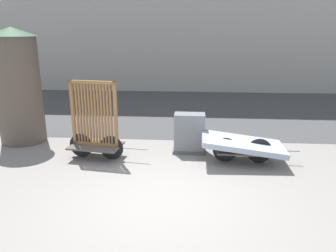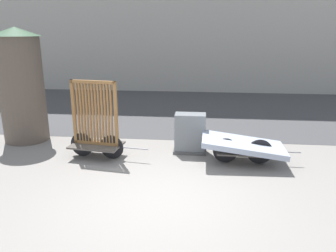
% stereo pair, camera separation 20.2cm
% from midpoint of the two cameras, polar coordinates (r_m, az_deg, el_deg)
% --- Properties ---
extents(ground_plane, '(60.00, 60.00, 0.00)m').
position_cam_midpoint_polar(ground_plane, '(6.14, -2.37, -12.77)').
color(ground_plane, gray).
extents(road_strip, '(56.00, 7.59, 0.01)m').
position_cam_midpoint_polar(road_strip, '(12.88, 1.32, 2.97)').
color(road_strip, '#424244').
rests_on(road_strip, ground_plane).
extents(bike_cart_with_bedframe, '(1.97, 0.92, 1.88)m').
position_cam_midpoint_polar(bike_cart_with_bedframe, '(7.98, -13.26, -0.80)').
color(bike_cart_with_bedframe, '#4C4742').
rests_on(bike_cart_with_bedframe, ground_plane).
extents(bike_cart_with_mattress, '(2.26, 1.06, 0.63)m').
position_cam_midpoint_polar(bike_cart_with_mattress, '(7.77, 12.15, -3.27)').
color(bike_cart_with_mattress, '#4C4742').
rests_on(bike_cart_with_mattress, ground_plane).
extents(utility_cabinet, '(0.82, 0.48, 1.00)m').
position_cam_midpoint_polar(utility_cabinet, '(8.24, 3.05, -1.52)').
color(utility_cabinet, '#4C4C4C').
rests_on(utility_cabinet, ground_plane).
extents(advertising_column, '(1.33, 1.33, 3.08)m').
position_cam_midpoint_polar(advertising_column, '(9.74, -25.23, 6.42)').
color(advertising_column, brown).
rests_on(advertising_column, ground_plane).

